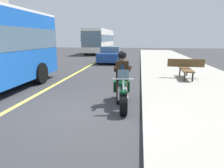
{
  "coord_description": "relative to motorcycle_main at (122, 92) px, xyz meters",
  "views": [
    {
      "loc": [
        5.35,
        1.88,
        2.13
      ],
      "look_at": [
        -0.65,
        1.06,
        0.75
      ],
      "focal_mm": 32.36,
      "sensor_mm": 36.0,
      "label": 1
    }
  ],
  "objects": [
    {
      "name": "bus_far",
      "position": [
        -23.18,
        -5.26,
        1.42
      ],
      "size": [
        11.05,
        2.7,
        3.3
      ],
      "color": "white",
      "rests_on": "ground_plane"
    },
    {
      "name": "bench_sidewalk",
      "position": [
        -4.22,
        2.85,
        0.26
      ],
      "size": [
        1.82,
        1.8,
        0.95
      ],
      "color": "brown",
      "rests_on": "sidewalk_curb"
    },
    {
      "name": "ground_plane",
      "position": [
        0.89,
        -1.36,
        -0.45
      ],
      "size": [
        80.0,
        80.0,
        0.0
      ],
      "primitive_type": "plane",
      "color": "#333335"
    },
    {
      "name": "lane_center_stripe",
      "position": [
        0.89,
        -3.36,
        -0.45
      ],
      "size": [
        60.0,
        0.16,
        0.01
      ],
      "primitive_type": "cube",
      "color": "#E5DB4C",
      "rests_on": "ground_plane"
    },
    {
      "name": "rider_main",
      "position": [
        -0.19,
        -0.03,
        0.58
      ],
      "size": [
        0.67,
        0.61,
        1.74
      ],
      "color": "black",
      "rests_on": "ground_plane"
    },
    {
      "name": "car_dark",
      "position": [
        -11.87,
        -2.03,
        0.24
      ],
      "size": [
        4.6,
        1.92,
        1.4
      ],
      "color": "navy",
      "rests_on": "ground_plane"
    },
    {
      "name": "motorcycle_main",
      "position": [
        0.0,
        0.0,
        0.0
      ],
      "size": [
        2.22,
        0.77,
        1.26
      ],
      "color": "black",
      "rests_on": "ground_plane"
    }
  ]
}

